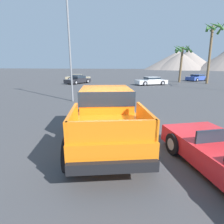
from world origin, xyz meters
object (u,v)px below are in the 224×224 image
at_px(parked_car_white, 151,81).
at_px(palm_tree_tall, 182,53).
at_px(parked_car_tan, 78,77).
at_px(parked_car_blue, 197,78).
at_px(orange_pickup_truck, 107,113).
at_px(palm_tree_short, 213,39).
at_px(street_lamp_post, 69,33).
at_px(parked_car_dark, 78,80).

xyz_separation_m(parked_car_white, palm_tree_tall, (4.86, 5.13, 4.03)).
relative_size(parked_car_tan, parked_car_blue, 1.03).
bearing_deg(orange_pickup_truck, parked_car_tan, 98.35).
bearing_deg(orange_pickup_truck, palm_tree_short, 50.75).
bearing_deg(parked_car_tan, palm_tree_short, 77.16).
height_order(parked_car_white, street_lamp_post, street_lamp_post).
relative_size(parked_car_tan, parked_car_white, 0.96).
relative_size(parked_car_dark, palm_tree_tall, 0.77).
bearing_deg(street_lamp_post, parked_car_white, 63.60).
distance_m(parked_car_tan, palm_tree_tall, 18.64).
relative_size(parked_car_dark, palm_tree_short, 0.52).
xyz_separation_m(parked_car_tan, parked_car_blue, (21.93, 2.81, 0.01)).
distance_m(orange_pickup_truck, street_lamp_post, 8.92).
xyz_separation_m(parked_car_tan, palm_tree_tall, (18.18, -0.74, 4.03)).
height_order(parked_car_tan, parked_car_blue, parked_car_blue).
xyz_separation_m(parked_car_white, street_lamp_post, (-6.62, -13.33, 4.35)).
bearing_deg(palm_tree_tall, parked_car_blue, 43.41).
relative_size(parked_car_white, street_lamp_post, 0.58).
bearing_deg(parked_car_dark, parked_car_tan, -46.22).
xyz_separation_m(parked_car_tan, parked_car_white, (13.32, -5.87, -0.00)).
bearing_deg(parked_car_blue, parked_car_white, 92.31).
bearing_deg(palm_tree_short, orange_pickup_truck, -115.09).
distance_m(parked_car_tan, street_lamp_post, 20.80).
distance_m(parked_car_dark, street_lamp_post, 14.99).
distance_m(orange_pickup_truck, parked_car_blue, 30.97).
distance_m(parked_car_dark, palm_tree_tall, 17.28).
distance_m(orange_pickup_truck, palm_tree_tall, 26.65).
distance_m(orange_pickup_truck, parked_car_white, 20.39).
relative_size(orange_pickup_truck, palm_tree_short, 0.60).
height_order(parked_car_white, palm_tree_tall, palm_tree_tall).
distance_m(street_lamp_post, palm_tree_tall, 21.74).
bearing_deg(street_lamp_post, palm_tree_tall, 58.13).
distance_m(parked_car_tan, parked_car_white, 14.56).
height_order(orange_pickup_truck, palm_tree_short, palm_tree_short).
relative_size(palm_tree_tall, palm_tree_short, 0.68).
bearing_deg(parked_car_dark, orange_pickup_truck, 136.28).
xyz_separation_m(parked_car_dark, parked_car_tan, (-2.10, 5.61, -0.01)).
relative_size(orange_pickup_truck, parked_car_white, 1.12).
height_order(orange_pickup_truck, parked_car_dark, orange_pickup_truck).
distance_m(parked_car_dark, parked_car_blue, 21.54).
bearing_deg(parked_car_white, street_lamp_post, 128.10).
height_order(orange_pickup_truck, parked_car_blue, orange_pickup_truck).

